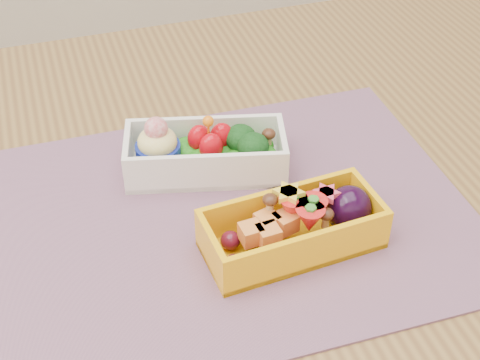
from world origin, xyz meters
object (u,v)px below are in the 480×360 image
object	(u,v)px
table	(228,270)
bento_white	(205,152)
bento_yellow	(296,227)
placemat	(234,215)

from	to	relation	value
table	bento_white	bearing A→B (deg)	96.80
table	bento_white	size ratio (longest dim) A/B	6.76
bento_white	bento_yellow	xyz separation A→B (m)	(0.05, -0.13, 0.00)
placemat	bento_yellow	world-z (taller)	bento_yellow
bento_white	bento_yellow	world-z (taller)	bento_white
table	bento_yellow	distance (m)	0.15
bento_yellow	table	bearing A→B (deg)	113.46
table	bento_yellow	bearing A→B (deg)	-62.41
bento_white	placemat	bearing A→B (deg)	-70.08
placemat	table	bearing A→B (deg)	92.95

